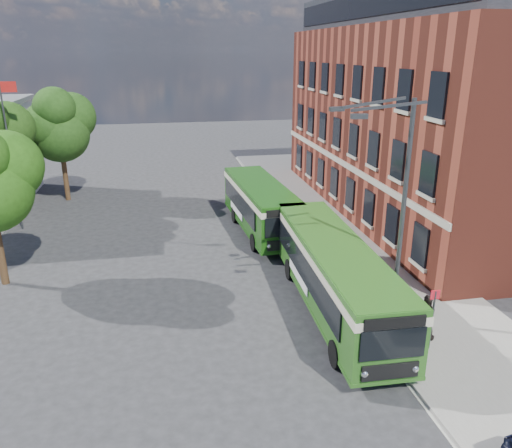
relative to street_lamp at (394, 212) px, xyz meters
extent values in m
plane|color=#28282A|center=(-4.84, 2.00, -4.79)|extent=(120.00, 120.00, 0.00)
cube|color=gray|center=(2.16, 10.00, -4.72)|extent=(6.00, 48.00, 0.15)
cube|color=beige|center=(-0.89, 10.00, -4.79)|extent=(0.12, 48.00, 0.01)
cube|color=maroon|center=(9.16, 14.00, 1.21)|extent=(12.00, 26.00, 12.00)
cube|color=#BDB6A0|center=(3.12, 14.00, -1.19)|extent=(0.12, 26.00, 0.35)
cube|color=black|center=(9.16, 14.00, 8.31)|extent=(10.80, 24.80, 2.20)
cube|color=black|center=(3.73, 14.00, 8.31)|extent=(0.08, 24.00, 1.40)
cylinder|color=#393C3F|center=(-17.34, 15.00, -0.29)|extent=(0.10, 0.10, 9.00)
cube|color=#B01714|center=(-16.89, 15.00, 3.81)|extent=(0.90, 0.02, 0.60)
cylinder|color=#393C3F|center=(0.36, 0.00, -4.64)|extent=(0.44, 0.44, 0.30)
cylinder|color=#393C3F|center=(0.36, 0.00, -0.29)|extent=(0.18, 0.18, 9.00)
cube|color=#393C3F|center=(-0.87, -0.60, 4.01)|extent=(2.58, 0.46, 0.37)
cube|color=#393C3F|center=(-0.87, 0.60, 4.01)|extent=(2.58, 0.46, 0.37)
cube|color=#393C3F|center=(-2.11, -1.08, 3.76)|extent=(0.55, 0.22, 0.16)
cube|color=#393C3F|center=(-2.11, 1.08, 3.76)|extent=(0.55, 0.22, 0.16)
cylinder|color=#393C3F|center=(0.76, -2.20, -3.54)|extent=(0.08, 0.08, 2.50)
cube|color=red|center=(0.76, -2.20, -2.44)|extent=(0.35, 0.04, 0.35)
cube|color=#2A5E1C|center=(-1.64, 1.68, -3.02)|extent=(2.84, 11.93, 2.45)
cube|color=#2A5E1C|center=(-1.64, 1.68, -4.29)|extent=(2.88, 11.98, 0.14)
cube|color=black|center=(-2.91, 2.02, -2.89)|extent=(0.37, 10.07, 1.10)
cube|color=black|center=(-0.35, 1.95, -2.89)|extent=(0.37, 10.07, 1.10)
cube|color=beige|center=(-1.64, 1.68, -2.19)|extent=(2.91, 12.00, 0.32)
cube|color=#2A5E1C|center=(-1.64, 1.68, -1.83)|extent=(2.74, 11.83, 0.12)
cube|color=black|center=(-1.81, -4.28, -2.84)|extent=(2.15, 0.14, 1.05)
cube|color=black|center=(-1.81, -4.29, -2.09)|extent=(2.00, 0.14, 0.38)
cube|color=black|center=(-1.81, -4.29, -3.84)|extent=(1.90, 0.14, 0.55)
sphere|color=silver|center=(-2.66, -4.24, -3.84)|extent=(0.26, 0.26, 0.26)
sphere|color=silver|center=(-0.96, -4.29, -3.84)|extent=(0.26, 0.26, 0.26)
cube|color=black|center=(-1.46, 7.65, -2.79)|extent=(2.00, 0.14, 0.90)
cube|color=white|center=(-2.90, 2.72, -3.64)|extent=(0.13, 3.20, 0.45)
cylinder|color=black|center=(-2.93, -2.41, -4.29)|extent=(0.31, 1.01, 1.00)
cylinder|color=black|center=(-0.59, -2.48, -4.29)|extent=(0.31, 1.01, 1.00)
cylinder|color=black|center=(-2.72, 4.85, -4.29)|extent=(0.31, 1.01, 1.00)
cylinder|color=black|center=(-0.38, 4.78, -4.29)|extent=(0.31, 1.01, 1.00)
cube|color=#1B4D11|center=(-2.77, 11.79, -3.02)|extent=(3.11, 9.80, 2.45)
cube|color=#1B4D11|center=(-2.77, 11.79, -4.29)|extent=(3.16, 9.84, 0.14)
cube|color=black|center=(-4.07, 12.01, -2.89)|extent=(0.58, 7.84, 1.10)
cube|color=black|center=(-1.52, 12.17, -2.89)|extent=(0.58, 7.84, 1.10)
cube|color=#F0E8C6|center=(-2.77, 11.79, -2.19)|extent=(3.18, 9.86, 0.32)
cube|color=#1B4D11|center=(-2.77, 11.79, -1.83)|extent=(3.01, 9.69, 0.12)
cube|color=black|center=(-2.46, 6.94, -2.84)|extent=(2.15, 0.22, 1.05)
cube|color=black|center=(-2.46, 6.93, -2.09)|extent=(2.00, 0.21, 0.38)
cube|color=black|center=(-2.46, 6.93, -3.84)|extent=(1.90, 0.20, 0.55)
sphere|color=silver|center=(-3.31, 6.90, -3.84)|extent=(0.26, 0.26, 0.26)
sphere|color=silver|center=(-1.62, 7.01, -3.84)|extent=(0.26, 0.26, 0.26)
cube|color=black|center=(-3.09, 16.64, -2.79)|extent=(2.00, 0.21, 0.90)
cube|color=white|center=(-4.13, 12.71, -3.64)|extent=(0.25, 3.20, 0.45)
cylinder|color=black|center=(-3.75, 8.70, -4.29)|extent=(0.34, 1.02, 1.00)
cylinder|color=black|center=(-1.41, 8.85, -4.29)|extent=(0.34, 1.02, 1.00)
cylinder|color=black|center=(-4.07, 13.74, -4.29)|extent=(0.34, 1.02, 1.00)
cylinder|color=black|center=(-1.74, 13.89, -4.29)|extent=(0.34, 1.02, 1.00)
imported|color=black|center=(0.62, 0.50, -3.81)|extent=(0.73, 0.66, 1.66)
imported|color=black|center=(0.92, -1.49, -3.74)|extent=(1.05, 0.94, 1.79)
cylinder|color=#3A2715|center=(-16.25, 6.92, -3.16)|extent=(0.36, 0.36, 3.27)
sphere|color=#224D11|center=(-15.50, 7.51, 0.78)|extent=(3.27, 3.27, 3.27)
cylinder|color=#3A2715|center=(-18.85, 17.16, -3.07)|extent=(0.36, 0.36, 3.44)
sphere|color=#1E3E11|center=(-18.07, 17.78, 1.07)|extent=(3.44, 3.44, 3.44)
cylinder|color=#3A2715|center=(-15.56, 21.20, -3.03)|extent=(0.36, 0.36, 3.53)
sphere|color=#1D3E12|center=(-15.56, 21.20, 0.18)|extent=(4.17, 4.17, 4.17)
sphere|color=#1D3E12|center=(-14.76, 21.84, 1.22)|extent=(3.53, 3.53, 3.53)
sphere|color=#1D3E12|center=(-16.28, 20.64, 0.82)|extent=(3.21, 3.21, 3.21)
sphere|color=#1D3E12|center=(-15.56, 20.40, 2.02)|extent=(2.88, 2.88, 2.88)
camera|label=1|loc=(-8.53, -16.63, 5.80)|focal=35.00mm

